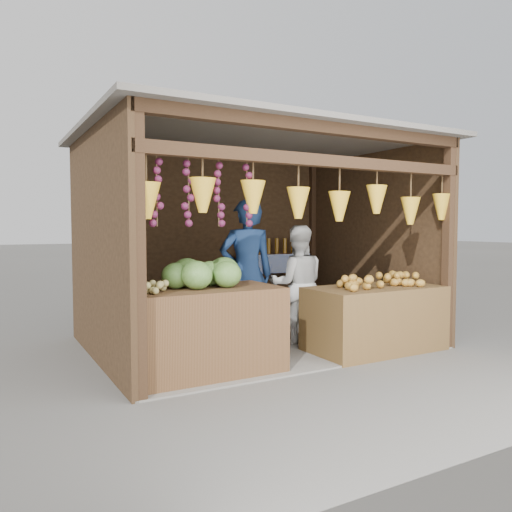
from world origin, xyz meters
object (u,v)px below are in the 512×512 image
at_px(counter_right, 375,319).
at_px(woman_standing, 297,284).
at_px(counter_left, 204,331).
at_px(vendor_seated, 120,288).
at_px(man_standing, 247,274).

height_order(counter_right, woman_standing, woman_standing).
bearing_deg(counter_left, vendor_seated, 122.89).
bearing_deg(counter_left, counter_right, -3.07).
height_order(man_standing, woman_standing, man_standing).
xyz_separation_m(man_standing, woman_standing, (0.73, -0.04, -0.16)).
bearing_deg(counter_right, counter_left, 176.93).
height_order(counter_left, man_standing, man_standing).
xyz_separation_m(counter_left, counter_right, (2.21, -0.12, -0.05)).
xyz_separation_m(counter_right, vendor_seated, (-2.83, 1.08, 0.43)).
distance_m(counter_right, vendor_seated, 3.06).
xyz_separation_m(counter_right, man_standing, (-1.34, 0.83, 0.54)).
relative_size(counter_right, vendor_seated, 1.55).
bearing_deg(woman_standing, vendor_seated, 17.42).
xyz_separation_m(counter_left, man_standing, (0.88, 0.71, 0.48)).
relative_size(counter_left, man_standing, 0.84).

